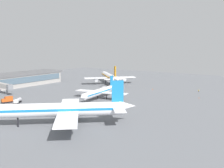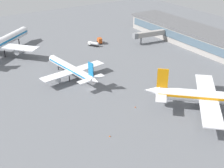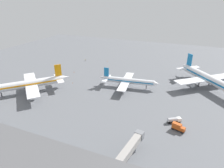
# 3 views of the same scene
# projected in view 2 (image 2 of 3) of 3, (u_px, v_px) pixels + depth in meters

# --- Properties ---
(ground) EXTENTS (288.00, 288.00, 0.00)m
(ground) POSITION_uv_depth(u_px,v_px,m) (91.00, 89.00, 129.19)
(ground) COLOR slate
(terminal_building) EXTENTS (92.88, 20.71, 9.49)m
(terminal_building) POSITION_uv_depth(u_px,v_px,m) (193.00, 35.00, 179.29)
(terminal_building) COLOR #9E9993
(terminal_building) RESTS_ON ground
(airplane_at_gate) EXTENTS (41.12, 45.33, 16.80)m
(airplane_at_gate) POSITION_uv_depth(u_px,v_px,m) (0.00, 43.00, 162.82)
(airplane_at_gate) COLOR white
(airplane_at_gate) RESTS_ON ground
(airplane_taxiing) EXTENTS (37.99, 39.91, 15.10)m
(airplane_taxiing) POSITION_uv_depth(u_px,v_px,m) (213.00, 97.00, 111.34)
(airplane_taxiing) COLOR white
(airplane_taxiing) RESTS_ON ground
(airplane_distant) EXTENTS (38.66, 31.24, 11.78)m
(airplane_distant) POSITION_uv_depth(u_px,v_px,m) (72.00, 69.00, 136.96)
(airplane_distant) COLOR white
(airplane_distant) RESTS_ON ground
(fuel_truck) EXTENTS (6.34, 4.98, 2.50)m
(fuel_truck) POSITION_uv_depth(u_px,v_px,m) (93.00, 44.00, 176.67)
(fuel_truck) COLOR black
(fuel_truck) RESTS_ON ground
(catering_truck) EXTENTS (5.91, 3.45, 3.30)m
(catering_truck) POSITION_uv_depth(u_px,v_px,m) (100.00, 40.00, 180.92)
(catering_truck) COLOR black
(catering_truck) RESTS_ON ground
(jet_bridge) EXTENTS (5.68, 21.03, 6.74)m
(jet_bridge) POSITION_uv_depth(u_px,v_px,m) (149.00, 34.00, 180.64)
(jet_bridge) COLOR #9E9993
(jet_bridge) RESTS_ON ground
(safety_cone_mid_apron) EXTENTS (0.44, 0.44, 0.60)m
(safety_cone_mid_apron) POSITION_uv_depth(u_px,v_px,m) (110.00, 136.00, 99.10)
(safety_cone_mid_apron) COLOR #EA590C
(safety_cone_mid_apron) RESTS_ON ground
(safety_cone_far_side) EXTENTS (0.44, 0.44, 0.60)m
(safety_cone_far_side) POSITION_uv_depth(u_px,v_px,m) (135.00, 107.00, 115.49)
(safety_cone_far_side) COLOR #EA590C
(safety_cone_far_side) RESTS_ON ground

